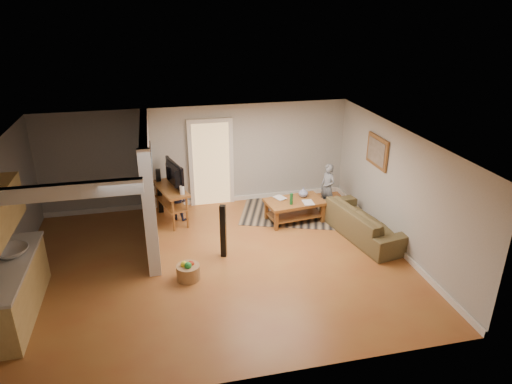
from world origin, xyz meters
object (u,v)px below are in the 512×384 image
speaker_right (160,191)px  toddler (179,219)px  toy_basket (188,271)px  child (326,209)px  coffee_table (295,205)px  speaker_left (223,231)px  sofa (362,235)px  tv_console (171,191)px

speaker_right → toddler: size_ratio=1.29×
toy_basket → child: 4.29m
toy_basket → coffee_table: bearing=35.7°
toy_basket → child: bearing=32.8°
speaker_right → toddler: 0.84m
coffee_table → speaker_right: 3.27m
coffee_table → speaker_left: size_ratio=1.26×
sofa → child: bearing=0.8°
speaker_right → toddler: bearing=-47.1°
speaker_left → child: bearing=50.1°
speaker_right → toy_basket: 3.12m
sofa → coffee_table: bearing=39.4°
tv_console → toddler: (0.13, 0.01, -0.74)m
sofa → toddler: bearing=55.4°
tv_console → speaker_left: (0.91, -1.89, -0.18)m
speaker_left → child: size_ratio=0.95×
speaker_left → tv_console: bearing=135.7°
speaker_left → toy_basket: speaker_left is taller
tv_console → toy_basket: size_ratio=3.18×
tv_console → child: size_ratio=1.18×
toy_basket → child: child is taller
sofa → child: child is taller
child → speaker_right: bearing=-123.2°
speaker_right → toy_basket: speaker_right is taller
sofa → child: size_ratio=1.93×
speaker_right → toy_basket: (0.40, -3.07, -0.39)m
speaker_left → child: (2.83, 1.64, -0.56)m
tv_console → toy_basket: 2.64m
tv_console → toy_basket: (0.13, -2.57, -0.58)m
toy_basket → sofa: bearing=12.5°
coffee_table → speaker_left: (-1.88, -1.22, 0.16)m
child → tv_console: bearing=-116.3°
coffee_table → toy_basket: (-2.65, -1.91, -0.24)m
coffee_table → sofa: bearing=-39.8°
speaker_right → child: bearing=-6.9°
child → toddler: (-3.60, 0.26, 0.00)m
toddler → coffee_table: bearing=-163.0°
toddler → tv_console: bearing=36.8°
sofa → speaker_left: (-3.13, -0.18, 0.56)m
tv_console → speaker_left: 2.10m
sofa → tv_console: size_ratio=1.64×
tv_console → speaker_right: tv_console is taller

